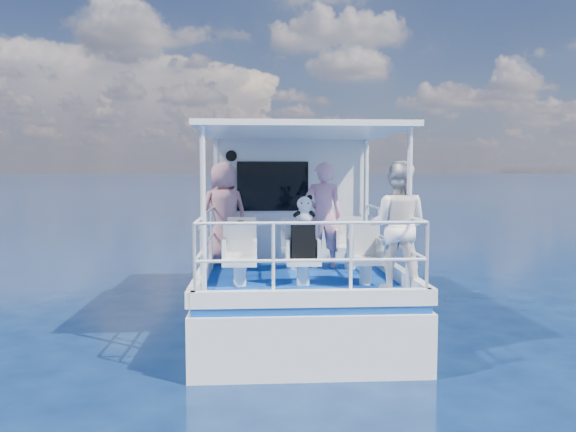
# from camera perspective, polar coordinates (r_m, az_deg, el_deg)

# --- Properties ---
(ground) EXTENTS (2000.00, 2000.00, 0.00)m
(ground) POSITION_cam_1_polar(r_m,az_deg,el_deg) (9.34, 0.93, -11.08)
(ground) COLOR #07163A
(ground) RESTS_ON ground
(hull) EXTENTS (3.00, 7.00, 1.60)m
(hull) POSITION_cam_1_polar(r_m,az_deg,el_deg) (10.31, 0.49, -9.60)
(hull) COLOR white
(hull) RESTS_ON ground
(deck) EXTENTS (2.90, 6.90, 0.10)m
(deck) POSITION_cam_1_polar(r_m,az_deg,el_deg) (10.13, 0.50, -4.93)
(deck) COLOR #0B3998
(deck) RESTS_ON hull
(cabin) EXTENTS (2.85, 2.00, 2.20)m
(cabin) POSITION_cam_1_polar(r_m,az_deg,el_deg) (11.31, 0.04, 1.91)
(cabin) COLOR white
(cabin) RESTS_ON deck
(canopy) EXTENTS (3.00, 3.20, 0.08)m
(canopy) POSITION_cam_1_polar(r_m,az_deg,el_deg) (8.82, 1.05, 8.60)
(canopy) COLOR white
(canopy) RESTS_ON cabin
(canopy_posts) EXTENTS (2.77, 2.97, 2.20)m
(canopy_posts) POSITION_cam_1_polar(r_m,az_deg,el_deg) (8.77, 1.07, 1.17)
(canopy_posts) COLOR white
(canopy_posts) RESTS_ON deck
(railings) EXTENTS (2.84, 3.59, 1.00)m
(railings) POSITION_cam_1_polar(r_m,az_deg,el_deg) (8.50, 1.24, -3.00)
(railings) COLOR white
(railings) RESTS_ON deck
(seat_port_fwd) EXTENTS (0.48, 0.46, 0.38)m
(seat_port_fwd) POSITION_cam_1_polar(r_m,az_deg,el_deg) (9.28, -4.72, -4.31)
(seat_port_fwd) COLOR silver
(seat_port_fwd) RESTS_ON deck
(seat_center_fwd) EXTENTS (0.48, 0.46, 0.38)m
(seat_center_fwd) POSITION_cam_1_polar(r_m,az_deg,el_deg) (9.31, 0.84, -4.27)
(seat_center_fwd) COLOR silver
(seat_center_fwd) RESTS_ON deck
(seat_stbd_fwd) EXTENTS (0.48, 0.46, 0.38)m
(seat_stbd_fwd) POSITION_cam_1_polar(r_m,az_deg,el_deg) (9.42, 6.32, -4.20)
(seat_stbd_fwd) COLOR silver
(seat_stbd_fwd) RESTS_ON deck
(seat_port_aft) EXTENTS (0.48, 0.46, 0.38)m
(seat_port_aft) POSITION_cam_1_polar(r_m,az_deg,el_deg) (8.00, -4.92, -5.73)
(seat_port_aft) COLOR silver
(seat_port_aft) RESTS_ON deck
(seat_center_aft) EXTENTS (0.48, 0.46, 0.38)m
(seat_center_aft) POSITION_cam_1_polar(r_m,az_deg,el_deg) (8.03, 1.54, -5.68)
(seat_center_aft) COLOR silver
(seat_center_aft) RESTS_ON deck
(seat_stbd_aft) EXTENTS (0.48, 0.46, 0.38)m
(seat_stbd_aft) POSITION_cam_1_polar(r_m,az_deg,el_deg) (8.16, 7.88, -5.56)
(seat_stbd_aft) COLOR silver
(seat_stbd_aft) RESTS_ON deck
(passenger_port_fwd) EXTENTS (0.80, 0.70, 1.79)m
(passenger_port_fwd) POSITION_cam_1_polar(r_m,az_deg,el_deg) (9.94, -6.55, 0.33)
(passenger_port_fwd) COLOR #D4898C
(passenger_port_fwd) RESTS_ON deck
(passenger_stbd_fwd) EXTENTS (0.66, 0.45, 1.77)m
(passenger_stbd_fwd) POSITION_cam_1_polar(r_m,az_deg,el_deg) (9.41, 3.60, 0.07)
(passenger_stbd_fwd) COLOR pink
(passenger_stbd_fwd) RESTS_ON deck
(passenger_stbd_aft) EXTENTS (1.04, 0.94, 1.75)m
(passenger_stbd_aft) POSITION_cam_1_polar(r_m,az_deg,el_deg) (7.76, 11.04, -1.01)
(passenger_stbd_aft) COLOR white
(passenger_stbd_aft) RESTS_ON deck
(backpack_port) EXTENTS (0.29, 0.16, 0.38)m
(backpack_port) POSITION_cam_1_polar(r_m,az_deg,el_deg) (9.16, -4.75, -2.03)
(backpack_port) COLOR black
(backpack_port) RESTS_ON seat_port_fwd
(backpack_center) EXTENTS (0.33, 0.19, 0.50)m
(backpack_center) POSITION_cam_1_polar(r_m,az_deg,el_deg) (7.93, 1.54, -2.60)
(backpack_center) COLOR black
(backpack_center) RESTS_ON seat_center_aft
(compact_camera) EXTENTS (0.10, 0.06, 0.06)m
(compact_camera) POSITION_cam_1_polar(r_m,az_deg,el_deg) (9.13, -4.85, -0.65)
(compact_camera) COLOR black
(compact_camera) RESTS_ON backpack_port
(panda) EXTENTS (0.26, 0.22, 0.40)m
(panda) POSITION_cam_1_polar(r_m,az_deg,el_deg) (7.92, 1.66, 0.66)
(panda) COLOR white
(panda) RESTS_ON backpack_center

